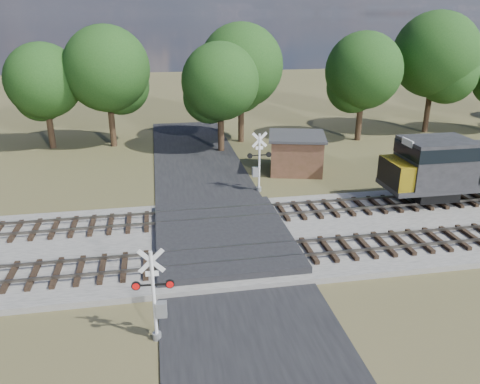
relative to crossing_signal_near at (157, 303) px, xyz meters
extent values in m
plane|color=#4A4A27|center=(3.50, 7.04, -1.59)|extent=(160.00, 160.00, 0.00)
cube|color=gray|center=(13.50, 7.54, -1.44)|extent=(140.00, 10.00, 0.30)
cube|color=black|center=(3.50, 7.04, -1.55)|extent=(7.00, 60.00, 0.08)
cube|color=#262628|center=(3.50, 7.54, -1.27)|extent=(7.00, 9.00, 0.62)
cube|color=black|center=(5.50, 5.04, -1.20)|extent=(44.00, 2.60, 0.18)
cube|color=#5D574F|center=(13.50, 4.32, -1.03)|extent=(140.00, 0.08, 0.15)
cube|color=#5D574F|center=(13.50, 5.76, -1.03)|extent=(140.00, 0.08, 0.15)
cube|color=black|center=(5.50, 10.04, -1.20)|extent=(44.00, 2.60, 0.18)
cube|color=#5D574F|center=(13.50, 9.32, -1.03)|extent=(140.00, 0.08, 0.15)
cube|color=#5D574F|center=(13.50, 10.76, -1.03)|extent=(140.00, 0.08, 0.15)
cylinder|color=silver|center=(-0.08, 0.01, 0.26)|extent=(0.13, 0.13, 3.70)
cylinder|color=gray|center=(-0.08, 0.01, -1.45)|extent=(0.33, 0.33, 0.28)
cube|color=silver|center=(-0.08, 0.01, 1.74)|extent=(0.97, 0.11, 0.97)
cube|color=silver|center=(-0.08, 0.01, 1.74)|extent=(0.97, 0.11, 0.97)
cube|color=silver|center=(-0.08, 0.01, 1.23)|extent=(0.46, 0.06, 0.20)
cube|color=black|center=(-0.08, 0.01, 0.77)|extent=(1.48, 0.16, 0.06)
cylinder|color=red|center=(-0.68, 0.05, 0.77)|extent=(0.34, 0.12, 0.33)
cylinder|color=red|center=(0.52, -0.04, 0.77)|extent=(0.34, 0.12, 0.33)
cube|color=gray|center=(0.15, -0.01, -0.29)|extent=(0.43, 0.31, 0.60)
cylinder|color=silver|center=(7.04, 14.66, 0.43)|extent=(0.14, 0.14, 4.04)
cylinder|color=gray|center=(7.04, 14.66, -1.43)|extent=(0.36, 0.36, 0.30)
cube|color=silver|center=(7.04, 14.66, 2.05)|extent=(1.06, 0.09, 1.06)
cube|color=silver|center=(7.04, 14.66, 2.05)|extent=(1.06, 0.09, 1.06)
cube|color=silver|center=(7.04, 14.66, 1.49)|extent=(0.51, 0.05, 0.22)
cube|color=black|center=(7.04, 14.66, 0.99)|extent=(1.62, 0.14, 0.06)
cylinder|color=red|center=(7.70, 14.69, 0.99)|extent=(0.37, 0.12, 0.36)
cylinder|color=red|center=(6.39, 14.63, 0.99)|extent=(0.37, 0.12, 0.36)
cube|color=gray|center=(6.79, 14.65, -0.17)|extent=(0.47, 0.32, 0.66)
cube|color=#45311D|center=(10.81, 18.50, -0.25)|extent=(4.67, 4.67, 2.68)
cube|color=#2F2E31|center=(10.81, 18.50, 1.19)|extent=(5.13, 5.13, 0.19)
cylinder|color=black|center=(-9.02, 28.84, 0.73)|extent=(0.56, 0.56, 4.64)
sphere|color=#173A12|center=(-9.02, 28.84, 4.44)|extent=(6.49, 6.49, 6.49)
cylinder|color=black|center=(-3.61, 28.55, 1.09)|extent=(0.56, 0.56, 5.34)
sphere|color=#173A12|center=(-3.61, 28.55, 5.36)|extent=(7.48, 7.48, 7.48)
cylinder|color=black|center=(5.90, 25.07, 0.76)|extent=(0.56, 0.56, 4.69)
sphere|color=#173A12|center=(5.90, 25.07, 4.51)|extent=(6.57, 6.57, 6.57)
cylinder|color=black|center=(8.25, 28.08, 1.12)|extent=(0.56, 0.56, 5.42)
sphere|color=#173A12|center=(8.25, 28.08, 5.46)|extent=(7.58, 7.58, 7.58)
cylinder|color=black|center=(19.45, 26.64, 0.93)|extent=(0.56, 0.56, 5.04)
sphere|color=#173A12|center=(19.45, 26.64, 4.96)|extent=(7.05, 7.05, 7.05)
cylinder|color=black|center=(27.66, 28.56, 1.38)|extent=(0.56, 0.56, 5.92)
sphere|color=#173A12|center=(27.66, 28.56, 6.11)|extent=(8.29, 8.29, 8.29)
camera|label=1|loc=(0.43, -14.75, 9.84)|focal=35.00mm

